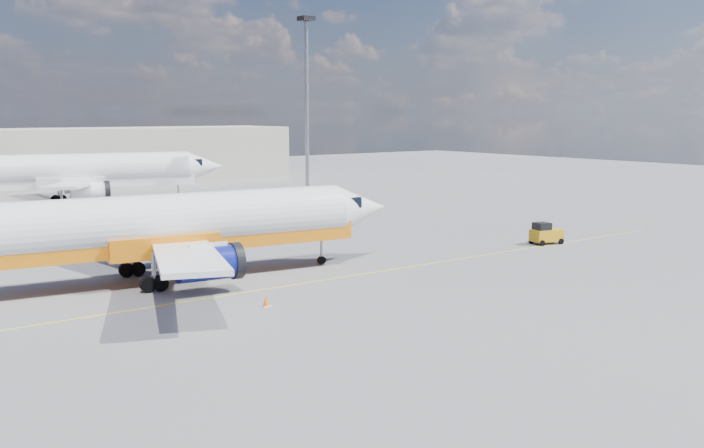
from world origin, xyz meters
TOP-DOWN VIEW (x-y plane):
  - ground at (0.00, 0.00)m, footprint 240.00×240.00m
  - taxi_line at (0.00, 3.00)m, footprint 70.00×0.15m
  - terminal_main at (5.00, 75.00)m, footprint 70.00×14.00m
  - main_jet at (-7.26, 8.61)m, footprint 33.92×26.63m
  - second_jet at (1.01, 51.86)m, footprint 36.26×27.80m
  - gse_tug at (22.64, 3.49)m, footprint 2.62×1.91m
  - traffic_cone at (-5.12, -0.52)m, footprint 0.43×0.43m
  - floodlight_mast at (24.05, 39.06)m, footprint 1.52×1.52m

SIDE VIEW (x-z plane):
  - ground at x=0.00m, z-range 0.00..0.00m
  - taxi_line at x=0.00m, z-range 0.00..0.01m
  - traffic_cone at x=-5.12m, z-range -0.01..0.60m
  - gse_tug at x=22.64m, z-range -0.05..1.67m
  - main_jet at x=-7.26m, z-range -1.71..8.56m
  - second_jet at x=1.01m, z-range -1.82..9.12m
  - terminal_main at x=5.00m, z-range 0.00..8.00m
  - floodlight_mast at x=24.05m, z-range 2.07..22.93m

